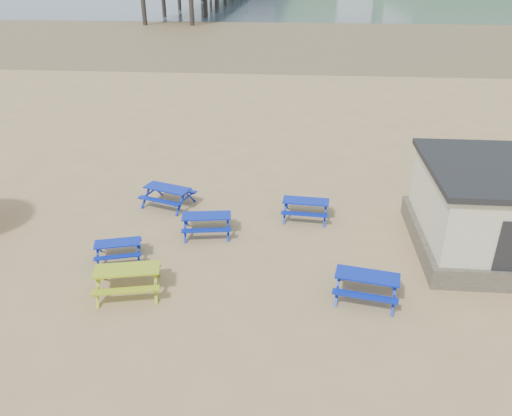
{
  "coord_description": "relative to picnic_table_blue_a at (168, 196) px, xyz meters",
  "views": [
    {
      "loc": [
        2.5,
        -14.86,
        9.24
      ],
      "look_at": [
        1.07,
        1.5,
        1.0
      ],
      "focal_mm": 35.0,
      "sensor_mm": 36.0,
      "label": 1
    }
  ],
  "objects": [
    {
      "name": "picnic_table_blue_f",
      "position": [
        10.94,
        -4.27,
        -0.08
      ],
      "size": [
        1.84,
        1.64,
        0.65
      ],
      "rotation": [
        0.0,
        0.0,
        0.29
      ],
      "color": "#0D1F96",
      "rests_on": "ground"
    },
    {
      "name": "picnic_table_blue_d",
      "position": [
        -0.68,
        -4.22,
        -0.08
      ],
      "size": [
        1.81,
        1.61,
        0.64
      ],
      "rotation": [
        0.0,
        0.0,
        0.28
      ],
      "color": "#0D1F96",
      "rests_on": "ground"
    },
    {
      "name": "picnic_table_yellow",
      "position": [
        0.25,
        -6.03,
        0.01
      ],
      "size": [
        2.27,
        1.98,
        0.83
      ],
      "rotation": [
        0.0,
        0.0,
        0.22
      ],
      "color": "#A89118",
      "rests_on": "ground"
    },
    {
      "name": "wet_sand",
      "position": [
        2.77,
        51.55,
        -0.4
      ],
      "size": [
        400.0,
        400.0,
        0.0
      ],
      "primitive_type": "plane",
      "color": "brown",
      "rests_on": "ground"
    },
    {
      "name": "ground",
      "position": [
        2.77,
        -3.45,
        -0.4
      ],
      "size": [
        400.0,
        400.0,
        0.0
      ],
      "primitive_type": "plane",
      "color": "tan",
      "rests_on": "ground"
    },
    {
      "name": "picnic_table_blue_e",
      "position": [
        7.51,
        -5.69,
        -0.01
      ],
      "size": [
        2.14,
        1.85,
        0.79
      ],
      "rotation": [
        0.0,
        0.0,
        -0.19
      ],
      "color": "#0D1F96",
      "rests_on": "ground"
    },
    {
      "name": "picnic_table_blue_b",
      "position": [
        2.02,
        -2.21,
        -0.02
      ],
      "size": [
        2.0,
        1.71,
        0.76
      ],
      "rotation": [
        0.0,
        0.0,
        0.15
      ],
      "color": "#0D1F96",
      "rests_on": "ground"
    },
    {
      "name": "picnic_table_blue_a",
      "position": [
        0.0,
        0.0,
        0.0
      ],
      "size": [
        2.32,
        2.09,
        0.8
      ],
      "rotation": [
        0.0,
        0.0,
        -0.33
      ],
      "color": "#0D1F96",
      "rests_on": "ground"
    },
    {
      "name": "picnic_table_blue_c",
      "position": [
        5.69,
        -0.63,
        -0.02
      ],
      "size": [
        1.91,
        1.59,
        0.76
      ],
      "rotation": [
        0.0,
        0.0,
        -0.08
      ],
      "color": "#0D1F96",
      "rests_on": "ground"
    },
    {
      "name": "headland_town",
      "position": [
        92.77,
        226.23,
        -10.31
      ],
      "size": [
        264.0,
        144.0,
        108.0
      ],
      "color": "#2D4C1E",
      "rests_on": "ground"
    }
  ]
}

